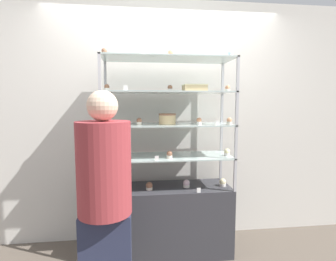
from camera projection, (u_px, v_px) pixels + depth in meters
ground_plane at (168, 251)px, 2.67m from camera, size 20.00×20.00×0.00m
back_wall at (164, 122)px, 2.90m from camera, size 8.00×0.05×2.60m
display_base at (168, 220)px, 2.63m from camera, size 1.24×0.44×0.68m
display_riser_lower at (168, 158)px, 2.57m from camera, size 1.24×0.44×0.31m
display_riser_middle at (168, 126)px, 2.54m from camera, size 1.24×0.44×0.31m
display_riser_upper at (168, 94)px, 2.50m from camera, size 1.24×0.44×0.31m
display_riser_top at (168, 60)px, 2.47m from camera, size 1.24×0.44×0.31m
layer_cake_centerpiece at (167, 119)px, 2.51m from camera, size 0.17×0.17×0.10m
sheet_cake_frosted at (194, 88)px, 2.50m from camera, size 0.22×0.18×0.07m
cupcake_0 at (110, 189)px, 2.43m from camera, size 0.06×0.06×0.08m
cupcake_1 at (149, 186)px, 2.50m from camera, size 0.06×0.06×0.08m
cupcake_2 at (186, 184)px, 2.58m from camera, size 0.06×0.06×0.08m
cupcake_3 at (223, 182)px, 2.62m from camera, size 0.06×0.06×0.08m
price_tag_0 at (199, 190)px, 2.43m from camera, size 0.04×0.00×0.04m
cupcake_4 at (109, 155)px, 2.45m from camera, size 0.06×0.06×0.07m
cupcake_5 at (169, 155)px, 2.45m from camera, size 0.06×0.06×0.07m
cupcake_6 at (227, 152)px, 2.56m from camera, size 0.06×0.06×0.07m
price_tag_1 at (157, 158)px, 2.35m from camera, size 0.04×0.00×0.04m
cupcake_7 at (108, 122)px, 2.39m from camera, size 0.05×0.05×0.07m
cupcake_8 at (139, 122)px, 2.42m from camera, size 0.05×0.05×0.07m
cupcake_9 at (199, 121)px, 2.47m from camera, size 0.05×0.05×0.07m
cupcake_10 at (229, 121)px, 2.48m from camera, size 0.05×0.05×0.07m
price_tag_2 at (218, 123)px, 2.38m from camera, size 0.04×0.00×0.04m
cupcake_11 at (107, 88)px, 2.35m from camera, size 0.05×0.05×0.06m
cupcake_12 at (170, 88)px, 2.46m from camera, size 0.05×0.05×0.06m
cupcake_13 at (228, 88)px, 2.50m from camera, size 0.05×0.05×0.06m
price_tag_3 at (126, 88)px, 2.25m from camera, size 0.04×0.00×0.04m
cupcake_14 at (104, 52)px, 2.31m from camera, size 0.05×0.05×0.06m
cupcake_15 at (170, 53)px, 2.39m from camera, size 0.05×0.05×0.06m
cupcake_16 at (230, 54)px, 2.43m from camera, size 0.05×0.05×0.06m
price_tag_4 at (149, 51)px, 2.24m from camera, size 0.04×0.00×0.04m
donut_glazed at (140, 55)px, 2.42m from camera, size 0.13×0.13×0.04m
customer_figure at (105, 198)px, 1.82m from camera, size 0.37×0.37×1.60m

